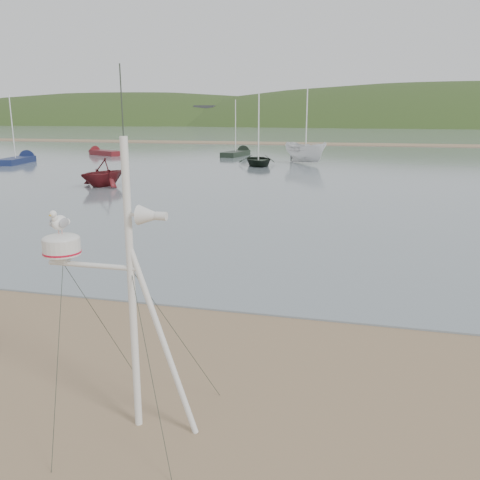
% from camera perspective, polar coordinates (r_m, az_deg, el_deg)
% --- Properties ---
extents(ground, '(560.00, 560.00, 0.00)m').
position_cam_1_polar(ground, '(8.02, -14.86, -17.74)').
color(ground, '#7E6448').
rests_on(ground, ground).
extents(water, '(560.00, 256.00, 0.04)m').
position_cam_1_polar(water, '(138.01, 13.05, 11.78)').
color(water, slate).
rests_on(water, ground).
extents(sandbar, '(560.00, 7.00, 0.07)m').
position_cam_1_polar(sandbar, '(76.09, 11.77, 10.49)').
color(sandbar, '#7E6448').
rests_on(sandbar, water).
extents(hill_ridge, '(620.00, 180.00, 80.00)m').
position_cam_1_polar(hill_ridge, '(242.54, 17.87, 7.53)').
color(hill_ridge, '#233716').
rests_on(hill_ridge, ground).
extents(far_cottages, '(294.40, 6.30, 8.00)m').
position_cam_1_polar(far_cottages, '(201.90, 14.49, 13.37)').
color(far_cottages, beige).
rests_on(far_cottages, ground).
extents(mast_rig, '(2.10, 2.24, 4.73)m').
position_cam_1_polar(mast_rig, '(7.01, -12.33, -11.82)').
color(mast_rig, white).
rests_on(mast_rig, ground).
extents(boat_dark, '(3.25, 1.83, 4.37)m').
position_cam_1_polar(boat_dark, '(42.81, 2.10, 11.26)').
color(boat_dark, black).
rests_on(boat_dark, water).
extents(boat_red, '(3.11, 2.51, 3.13)m').
position_cam_1_polar(boat_red, '(31.17, -15.25, 8.69)').
color(boat_red, '#5C1519').
rests_on(boat_red, water).
extents(boat_white, '(2.73, 2.73, 5.06)m').
position_cam_1_polar(boat_white, '(44.78, 7.44, 11.72)').
color(boat_white, white).
rests_on(boat_white, water).
extents(sailboat_dark_mid, '(2.32, 6.27, 6.11)m').
position_cam_1_polar(sailboat_dark_mid, '(54.30, 0.13, 9.78)').
color(sailboat_dark_mid, black).
rests_on(sailboat_dark_mid, ground).
extents(dinghy_red_far, '(5.44, 3.73, 1.33)m').
position_cam_1_polar(dinghy_red_far, '(57.12, -15.58, 9.47)').
color(dinghy_red_far, '#5C1519').
rests_on(dinghy_red_far, ground).
extents(sailboat_blue_near, '(2.91, 6.59, 6.39)m').
position_cam_1_polar(sailboat_blue_near, '(50.34, -23.09, 8.37)').
color(sailboat_blue_near, '#15204A').
rests_on(sailboat_blue_near, ground).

